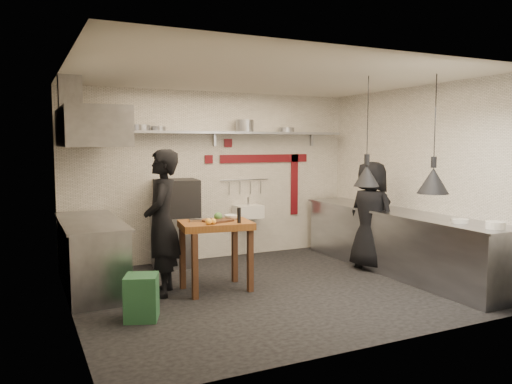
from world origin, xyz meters
name	(u,v)px	position (x,y,z in m)	size (l,w,h in m)	color
floor	(271,289)	(0.00, 0.00, 0.00)	(5.00, 5.00, 0.00)	black
ceiling	(271,76)	(0.00, 0.00, 2.80)	(5.00, 5.00, 0.00)	beige
wall_back	(214,176)	(0.00, 2.10, 1.40)	(5.00, 0.04, 2.80)	silver
wall_front	(374,202)	(0.00, -2.10, 1.40)	(5.00, 0.04, 2.80)	silver
wall_left	(68,193)	(-2.50, 0.00, 1.40)	(0.04, 4.20, 2.80)	silver
wall_right	(417,179)	(2.50, 0.00, 1.40)	(0.04, 4.20, 2.80)	silver
red_band_horiz	(265,158)	(0.95, 2.08, 1.68)	(1.70, 0.02, 0.14)	#5F0D13
red_band_vert	(294,184)	(1.55, 2.08, 1.20)	(0.14, 0.02, 1.10)	#5F0D13
red_tile_a	(228,143)	(0.25, 2.08, 1.95)	(0.14, 0.02, 0.14)	#5F0D13
red_tile_b	(209,159)	(-0.10, 2.08, 1.68)	(0.14, 0.02, 0.14)	#5F0D13
back_shelf	(218,133)	(0.00, 1.92, 2.12)	(4.60, 0.34, 0.04)	gray
shelf_bracket_left	(96,138)	(-1.90, 2.07, 2.02)	(0.04, 0.06, 0.24)	gray
shelf_bracket_mid	(214,139)	(0.00, 2.07, 2.02)	(0.04, 0.06, 0.24)	gray
shelf_bracket_right	(312,139)	(1.90, 2.07, 2.02)	(0.04, 0.06, 0.24)	gray
pan_far_left	(140,128)	(-1.27, 1.92, 2.19)	(0.30, 0.30, 0.09)	gray
pan_mid_left	(158,129)	(-0.99, 1.92, 2.18)	(0.23, 0.23, 0.07)	gray
stock_pot	(245,126)	(0.49, 1.92, 2.24)	(0.30, 0.30, 0.20)	gray
pan_right	(286,130)	(1.29, 1.92, 2.18)	(0.28, 0.28, 0.08)	gray
oven_stand	(172,242)	(-0.83, 1.78, 0.40)	(0.61, 0.55, 0.80)	gray
combi_oven	(177,198)	(-0.75, 1.78, 1.09)	(0.66, 0.62, 0.58)	black
oven_door	(179,200)	(-0.80, 1.51, 1.09)	(0.56, 0.03, 0.46)	#5F0D13
oven_glass	(180,200)	(-0.79, 1.51, 1.09)	(0.35, 0.02, 0.34)	black
hand_sink	(248,212)	(0.55, 1.92, 0.78)	(0.46, 0.34, 0.22)	white
sink_tap	(248,201)	(0.55, 1.92, 0.96)	(0.03, 0.03, 0.14)	gray
sink_drain	(249,237)	(0.55, 1.88, 0.34)	(0.06, 0.06, 0.66)	gray
utensil_rail	(245,180)	(0.55, 2.06, 1.32)	(0.02, 0.02, 0.90)	gray
counter_right	(397,242)	(2.15, 0.00, 0.45)	(0.70, 3.80, 0.90)	gray
counter_right_top	(398,212)	(2.15, 0.00, 0.92)	(0.76, 3.90, 0.03)	gray
plate_stack	(496,225)	(2.12, -1.72, 0.97)	(0.22, 0.22, 0.09)	white
small_bowl_right	(460,221)	(2.10, -1.21, 0.96)	(0.22, 0.22, 0.05)	white
counter_left	(91,256)	(-2.15, 1.05, 0.45)	(0.70, 1.90, 0.90)	gray
counter_left_top	(90,221)	(-2.15, 1.05, 0.92)	(0.76, 2.00, 0.03)	gray
extractor_hood	(91,128)	(-2.10, 1.05, 2.15)	(0.78, 1.60, 0.50)	gray
hood_duct	(70,96)	(-2.35, 1.05, 2.55)	(0.28, 0.28, 0.50)	gray
green_bin	(142,297)	(-1.81, -0.40, 0.25)	(0.35, 0.35, 0.50)	#255B36
prep_table	(216,256)	(-0.67, 0.29, 0.46)	(0.92, 0.64, 0.92)	brown
cutting_board	(218,221)	(-0.64, 0.27, 0.93)	(0.35, 0.24, 0.03)	#4A2A1A
pepper_mill	(239,215)	(-0.44, 0.05, 1.02)	(0.05, 0.05, 0.20)	black
lemon_a	(209,222)	(-0.84, 0.09, 0.96)	(0.08, 0.08, 0.08)	#FCAF37
lemon_b	(213,221)	(-0.77, 0.10, 0.96)	(0.07, 0.07, 0.07)	#FCAF37
veg_ball	(218,217)	(-0.60, 0.39, 0.97)	(0.11, 0.11, 0.11)	#46803A
steel_tray	(196,220)	(-0.90, 0.41, 0.94)	(0.16, 0.11, 0.03)	gray
bowl	(232,217)	(-0.40, 0.39, 0.95)	(0.20, 0.20, 0.06)	white
heat_lamp_near	(367,132)	(1.09, -0.59, 2.09)	(0.33, 0.33, 1.41)	black
heat_lamp_far	(435,134)	(1.73, -1.10, 2.06)	(0.39, 0.39, 1.49)	black
chef_left	(162,223)	(-1.35, 0.40, 0.94)	(0.68, 0.45, 1.87)	black
chef_right	(371,216)	(1.90, 0.31, 0.84)	(0.82, 0.53, 1.67)	black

